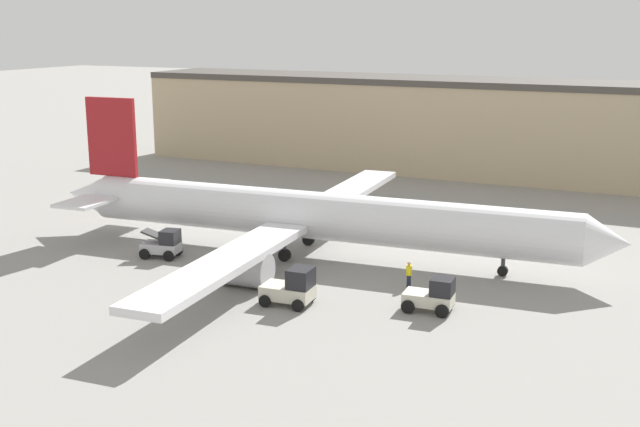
{
  "coord_description": "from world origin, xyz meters",
  "views": [
    {
      "loc": [
        24.27,
        -51.05,
        16.71
      ],
      "look_at": [
        0.0,
        0.0,
        3.18
      ],
      "focal_mm": 45.0,
      "sensor_mm": 36.0,
      "label": 1
    }
  ],
  "objects": [
    {
      "name": "belt_loader_truck",
      "position": [
        -10.08,
        -5.32,
        1.0
      ],
      "size": [
        2.97,
        2.3,
        2.09
      ],
      "rotation": [
        0.0,
        0.0,
        0.2
      ],
      "color": "#B2B2B7",
      "rests_on": "ground_plane"
    },
    {
      "name": "airplane",
      "position": [
        -1.05,
        -0.07,
        2.93
      ],
      "size": [
        43.56,
        41.6,
        10.96
      ],
      "rotation": [
        0.0,
        0.0,
        0.07
      ],
      "color": "white",
      "rests_on": "ground_plane"
    },
    {
      "name": "ground_crew_worker",
      "position": [
        8.3,
        -4.11,
        0.92
      ],
      "size": [
        0.38,
        0.38,
        1.73
      ],
      "rotation": [
        0.0,
        0.0,
        1.41
      ],
      "color": "#1E2338",
      "rests_on": "ground_plane"
    },
    {
      "name": "baggage_tug",
      "position": [
        3.0,
        -10.26,
        1.09
      ],
      "size": [
        3.21,
        2.31,
        2.38
      ],
      "rotation": [
        0.0,
        0.0,
        0.07
      ],
      "color": "beige",
      "rests_on": "ground_plane"
    },
    {
      "name": "pushback_tug",
      "position": [
        11.04,
        -7.69,
        0.99
      ],
      "size": [
        3.02,
        2.1,
        2.13
      ],
      "rotation": [
        0.0,
        0.0,
        0.07
      ],
      "color": "beige",
      "rests_on": "ground_plane"
    },
    {
      "name": "terminal_building",
      "position": [
        6.17,
        36.83,
        5.31
      ],
      "size": [
        89.38,
        10.55,
        10.61
      ],
      "color": "tan",
      "rests_on": "ground_plane"
    },
    {
      "name": "ground_plane",
      "position": [
        0.0,
        0.0,
        0.0
      ],
      "size": [
        400.0,
        400.0,
        0.0
      ],
      "primitive_type": "plane",
      "color": "gray"
    }
  ]
}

